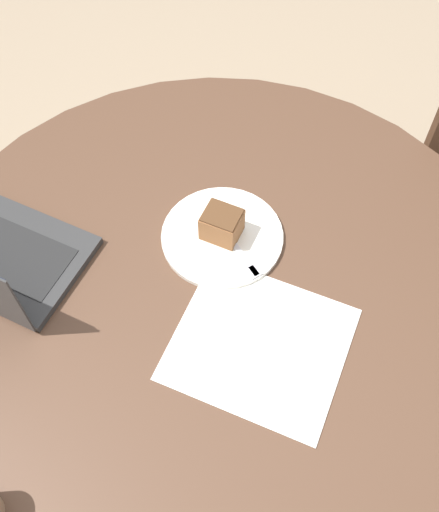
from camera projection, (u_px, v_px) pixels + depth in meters
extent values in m
plane|color=gray|center=(218.00, 415.00, 1.88)|extent=(12.00, 12.00, 0.00)
cylinder|color=#4C3323|center=(218.00, 414.00, 1.87)|extent=(0.47, 0.47, 0.02)
cylinder|color=#4C3323|center=(217.00, 369.00, 1.56)|extent=(0.09, 0.09, 0.73)
cylinder|color=#4C3323|center=(217.00, 300.00, 1.24)|extent=(1.32, 1.32, 0.03)
cube|color=#472D1E|center=(386.00, 246.00, 1.96)|extent=(0.05, 0.05, 0.44)
cube|color=white|center=(260.00, 344.00, 1.17)|extent=(0.41, 0.39, 0.00)
cylinder|color=silver|center=(222.00, 236.00, 1.30)|extent=(0.27, 0.27, 0.01)
cube|color=brown|center=(222.00, 225.00, 1.27)|extent=(0.10, 0.09, 0.07)
cube|color=#4D311C|center=(222.00, 215.00, 1.24)|extent=(0.09, 0.08, 0.00)
cube|color=silver|center=(235.00, 247.00, 1.28)|extent=(0.17, 0.06, 0.00)
cube|color=silver|center=(254.00, 272.00, 1.24)|extent=(0.03, 0.03, 0.00)
cube|color=#2D2D2D|center=(13.00, 257.00, 1.27)|extent=(0.35, 0.32, 0.02)
cube|color=black|center=(12.00, 255.00, 1.26)|extent=(0.27, 0.21, 0.00)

